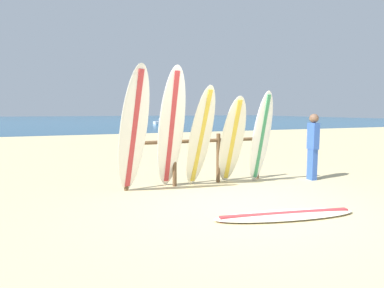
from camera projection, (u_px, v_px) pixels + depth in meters
name	position (u px, v px, depth m)	size (l,w,h in m)	color
ground_plane	(242.00, 206.00, 5.49)	(120.00, 120.00, 0.00)	#CCB784
ocean_water	(83.00, 120.00, 59.17)	(120.00, 80.00, 0.01)	navy
surfboard_rack	(197.00, 153.00, 7.04)	(3.24, 0.09, 1.12)	brown
surfboard_leaning_far_left	(133.00, 131.00, 6.06)	(0.73, 1.03, 2.48)	white
surfboard_leaning_left	(171.00, 130.00, 6.45)	(0.57, 1.07, 2.49)	white
surfboard_leaning_center_left	(200.00, 137.00, 6.68)	(0.68, 0.89, 2.15)	silver
surfboard_leaning_center	(232.00, 141.00, 6.99)	(0.59, 0.87, 1.95)	silver
surfboard_leaning_center_right	(261.00, 137.00, 7.17)	(0.50, 0.58, 2.07)	white
surfboard_lying_on_sand	(286.00, 215.00, 4.90)	(2.34, 0.91, 0.08)	white
beachgoer_standing	(313.00, 144.00, 7.47)	(0.21, 0.26, 1.56)	#3359B2
small_boat_offshore	(163.00, 122.00, 38.33)	(2.26, 1.08, 0.71)	silver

